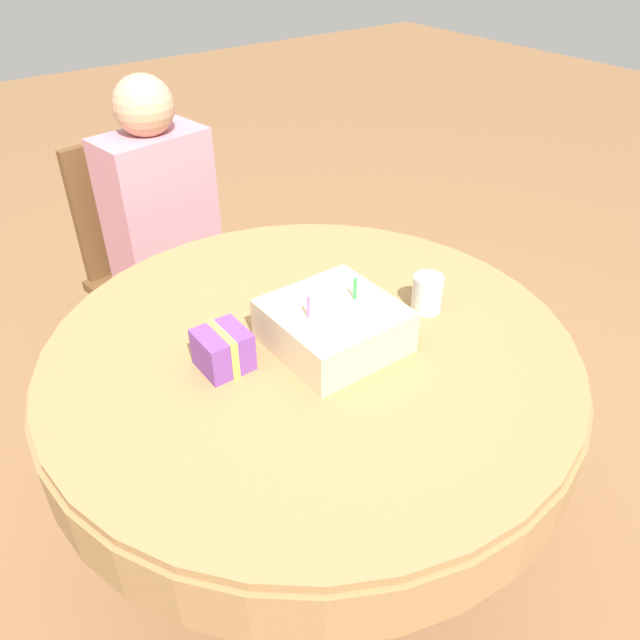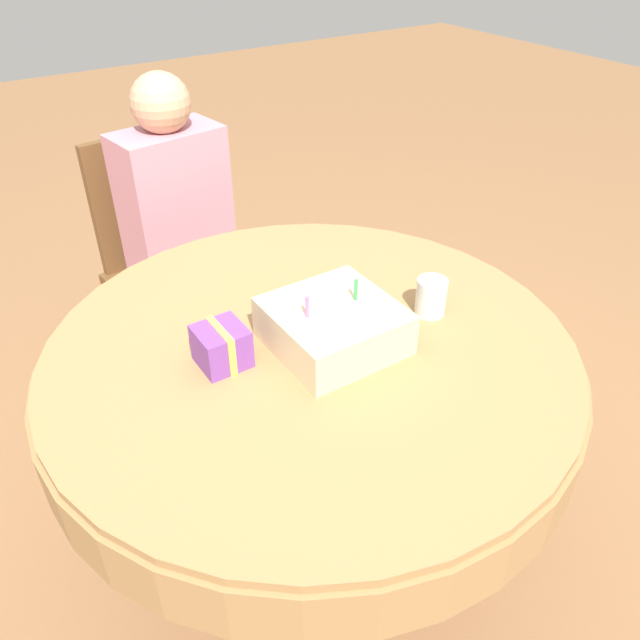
% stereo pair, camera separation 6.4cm
% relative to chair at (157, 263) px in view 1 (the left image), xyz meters
% --- Properties ---
extents(ground_plane, '(12.00, 12.00, 0.00)m').
position_rel_chair_xyz_m(ground_plane, '(-0.04, -0.98, -0.49)').
color(ground_plane, '#8C603D').
extents(dining_table, '(1.20, 1.20, 0.75)m').
position_rel_chair_xyz_m(dining_table, '(-0.04, -0.98, 0.17)').
color(dining_table, '#9E7547').
rests_on(dining_table, ground_plane).
extents(chair, '(0.51, 0.51, 0.91)m').
position_rel_chair_xyz_m(chair, '(0.00, 0.00, 0.00)').
color(chair, brown).
rests_on(chair, ground_plane).
extents(person, '(0.36, 0.31, 1.14)m').
position_rel_chair_xyz_m(person, '(0.01, -0.10, 0.19)').
color(person, tan).
rests_on(person, ground_plane).
extents(birthday_cake, '(0.26, 0.26, 0.15)m').
position_rel_chair_xyz_m(birthday_cake, '(-0.00, -1.01, 0.31)').
color(birthday_cake, beige).
rests_on(birthday_cake, dining_table).
extents(drinking_glass, '(0.07, 0.07, 0.09)m').
position_rel_chair_xyz_m(drinking_glass, '(0.26, -1.04, 0.31)').
color(drinking_glass, silver).
rests_on(drinking_glass, dining_table).
extents(gift_box, '(0.10, 0.11, 0.09)m').
position_rel_chair_xyz_m(gift_box, '(-0.23, -0.94, 0.30)').
color(gift_box, '#753D99').
rests_on(gift_box, dining_table).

